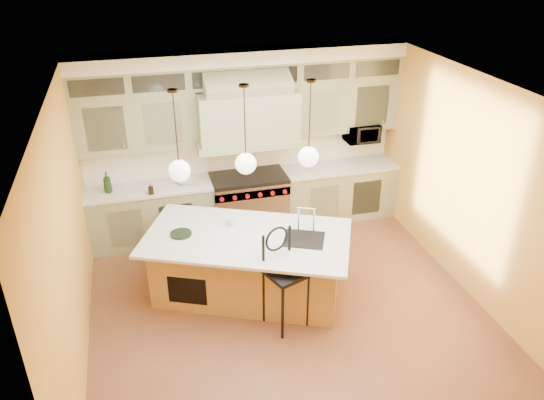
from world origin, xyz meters
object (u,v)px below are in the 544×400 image
object	(u,v)px
range	(249,202)
kitchen_island	(249,263)
counter_stool	(284,272)
microwave	(362,133)

from	to	relation	value
range	kitchen_island	distance (m)	1.74
range	counter_stool	xyz separation A→B (m)	(-0.11, -2.41, 0.27)
kitchen_island	microwave	size ratio (longest dim) A/B	5.48
microwave	range	bearing A→B (deg)	-176.88
kitchen_island	microwave	xyz separation A→B (m)	(2.35, 1.80, 0.98)
counter_stool	microwave	world-z (taller)	microwave
range	counter_stool	world-z (taller)	counter_stool
kitchen_island	counter_stool	world-z (taller)	kitchen_island
range	counter_stool	size ratio (longest dim) A/B	0.91
kitchen_island	microwave	distance (m)	3.12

